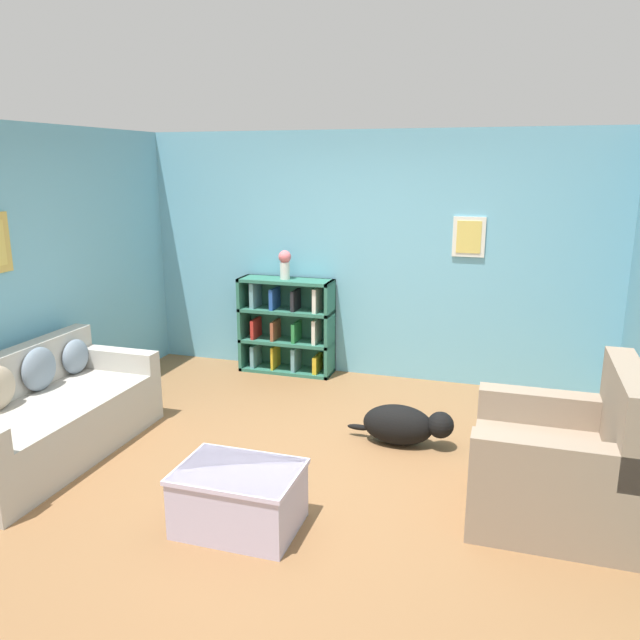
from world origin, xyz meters
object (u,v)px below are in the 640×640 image
at_px(couch, 41,418).
at_px(vase, 285,263).
at_px(coffee_table, 239,496).
at_px(dog, 404,425).
at_px(recliner_chair, 561,465).
at_px(bookshelf, 287,326).

bearing_deg(couch, vase, 65.94).
height_order(coffee_table, vase, vase).
distance_m(dog, vase, 2.40).
bearing_deg(recliner_chair, couch, -175.71).
height_order(couch, dog, couch).
bearing_deg(coffee_table, bookshelf, 104.60).
distance_m(recliner_chair, coffee_table, 2.09).
bearing_deg(recliner_chair, coffee_table, -158.74).
bearing_deg(vase, couch, -114.06).
height_order(bookshelf, dog, bookshelf).
bearing_deg(recliner_chair, vase, 140.87).
distance_m(recliner_chair, vase, 3.63).
bearing_deg(bookshelf, couch, -113.99).
height_order(couch, coffee_table, couch).
bearing_deg(bookshelf, coffee_table, -75.40).
relative_size(couch, dog, 2.14).
distance_m(couch, recliner_chair, 3.87).
bearing_deg(dog, bookshelf, 136.50).
distance_m(couch, coffee_table, 1.97).
height_order(couch, recliner_chair, recliner_chair).
xyz_separation_m(bookshelf, coffee_table, (0.78, -3.00, -0.30)).
xyz_separation_m(recliner_chair, vase, (-2.73, 2.22, 0.86)).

